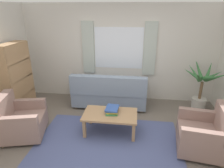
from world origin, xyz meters
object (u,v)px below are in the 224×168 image
armchair_left (19,120)px  armchair_right (205,134)px  potted_plant (202,88)px  book_stack_on_table (112,110)px  bookshelf (19,78)px  coffee_table (110,116)px  couch (109,93)px

armchair_left → armchair_right: bearing=-103.9°
potted_plant → book_stack_on_table: bearing=-151.4°
armchair_right → bookshelf: (-4.12, 1.05, 0.52)m
armchair_left → potted_plant: 4.22m
armchair_left → coffee_table: (1.80, 0.35, 0.03)m
bookshelf → armchair_left: bearing=27.7°
coffee_table → armchair_left: bearing=-169.1°
couch → armchair_left: couch is taller
couch → potted_plant: potted_plant is taller
coffee_table → book_stack_on_table: size_ratio=3.04×
coffee_table → potted_plant: bearing=29.6°
armchair_right → coffee_table: bearing=-93.3°
armchair_left → book_stack_on_table: bearing=-91.1°
potted_plant → bookshelf: bearing=-173.5°
coffee_table → couch: bearing=98.7°
armchair_right → book_stack_on_table: (-1.74, 0.42, 0.14)m
armchair_right → coffee_table: (-1.77, 0.36, 0.03)m
book_stack_on_table → bookshelf: (-2.37, 0.63, 0.38)m
book_stack_on_table → bookshelf: bookshelf is taller
armchair_left → armchair_right: same height
couch → bookshelf: (-2.17, -0.48, 0.51)m
book_stack_on_table → bookshelf: size_ratio=0.21×
armchair_left → book_stack_on_table: armchair_left is taller
armchair_left → coffee_table: bearing=-92.9°
couch → book_stack_on_table: size_ratio=5.25×
book_stack_on_table → potted_plant: 2.38m
coffee_table → book_stack_on_table: bearing=68.8°
couch → coffee_table: 1.18m
armchair_right → potted_plant: size_ratio=0.71×
couch → potted_plant: size_ratio=1.42×
couch → armchair_right: bearing=141.9°
coffee_table → bookshelf: 2.50m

